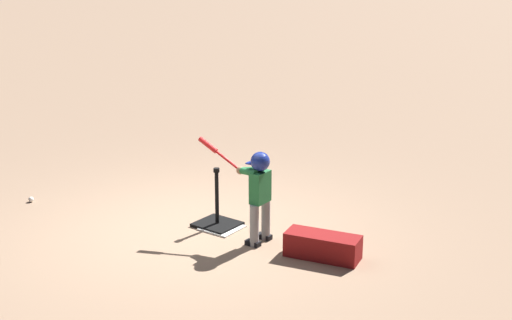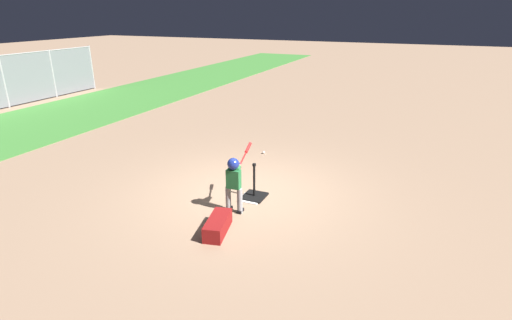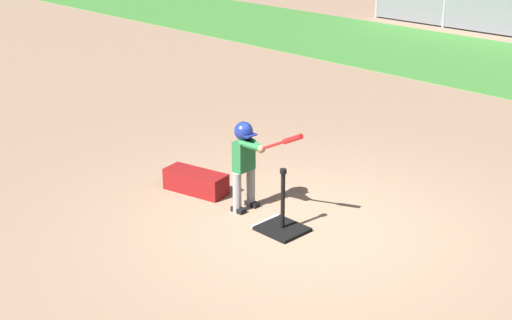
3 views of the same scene
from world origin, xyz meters
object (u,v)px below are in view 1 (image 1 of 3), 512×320
Objects in this scene: batter_child at (257,185)px; equipment_bag at (323,246)px; baseball at (31,199)px; batting_tee at (217,219)px.

batter_child is 1.39× the size of equipment_bag.
baseball is 0.09× the size of equipment_bag.
batter_child reaches higher than equipment_bag.
batting_tee reaches higher than baseball.
equipment_bag is (-0.85, -0.09, -0.57)m from batter_child.
baseball is at bearing 13.01° from batter_child.
baseball is (3.31, 0.77, -0.67)m from batter_child.
batter_child is 3.47m from baseball.
equipment_bag is at bearing -168.45° from baseball.
baseball is at bearing 18.38° from batting_tee.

